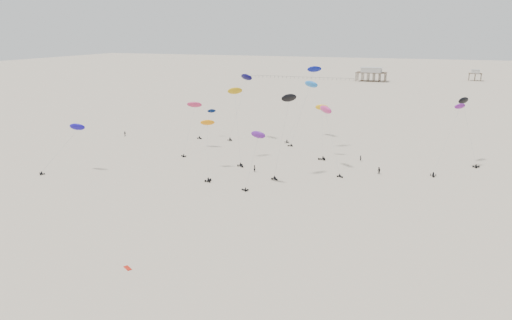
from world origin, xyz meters
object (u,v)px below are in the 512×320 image
at_px(rig_0, 450,132).
at_px(rig_3, 327,116).
at_px(pavilion_small, 475,76).
at_px(pavilion_main, 371,75).
at_px(rig_6, 72,134).
at_px(spectator_0, 255,172).

bearing_deg(rig_0, rig_3, 12.96).
bearing_deg(pavilion_small, rig_0, -94.03).
height_order(pavilion_main, rig_6, rig_6).
relative_size(rig_0, spectator_0, 8.95).
bearing_deg(rig_0, pavilion_main, -79.90).
distance_m(rig_3, spectator_0, 24.26).
bearing_deg(rig_6, spectator_0, -50.24).
relative_size(rig_3, spectator_0, 8.14).
height_order(rig_0, rig_3, rig_0).
relative_size(pavilion_small, rig_3, 0.50).
bearing_deg(rig_3, pavilion_small, -156.49).
relative_size(pavilion_main, rig_6, 1.48).
relative_size(pavilion_small, spectator_0, 4.03).
bearing_deg(pavilion_main, rig_3, -84.96).
relative_size(pavilion_main, spectator_0, 9.40).
height_order(rig_0, spectator_0, rig_0).
height_order(rig_0, rig_6, rig_0).
height_order(rig_3, spectator_0, rig_3).
height_order(pavilion_main, pavilion_small, pavilion_main).
height_order(pavilion_main, rig_3, rig_3).
bearing_deg(pavilion_main, pavilion_small, 23.20).
relative_size(pavilion_main, rig_0, 1.05).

